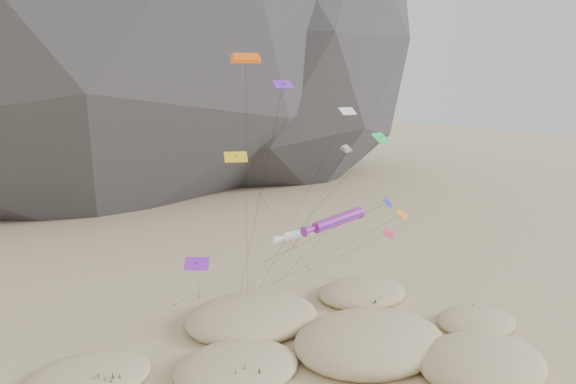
% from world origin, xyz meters
% --- Properties ---
extents(ground, '(500.00, 500.00, 0.00)m').
position_xyz_m(ground, '(0.00, 0.00, 0.00)').
color(ground, '#CCB789').
rests_on(ground, ground).
extents(dunes, '(49.84, 36.22, 4.09)m').
position_xyz_m(dunes, '(-2.09, 4.34, 0.74)').
color(dunes, '#CCB789').
rests_on(dunes, ground).
extents(dune_grass, '(41.96, 28.96, 1.51)m').
position_xyz_m(dune_grass, '(-0.65, 3.50, 0.86)').
color(dune_grass, black).
rests_on(dune_grass, ground).
extents(kite_stakes, '(21.67, 5.37, 0.30)m').
position_xyz_m(kite_stakes, '(1.97, 24.84, 0.15)').
color(kite_stakes, '#3F2D1E').
rests_on(kite_stakes, ground).
extents(rainbow_tube_kite, '(8.82, 17.15, 13.62)m').
position_xyz_m(rainbow_tube_kite, '(2.52, 8.82, 12.64)').
color(rainbow_tube_kite, '#FF1A46').
rests_on(rainbow_tube_kite, ground).
extents(white_tube_kite, '(7.14, 12.71, 11.93)m').
position_xyz_m(white_tube_kite, '(0.09, 11.10, 11.22)').
color(white_tube_kite, white).
rests_on(white_tube_kite, ground).
extents(orange_parafoil, '(8.55, 13.55, 29.69)m').
position_xyz_m(orange_parafoil, '(-6.58, 11.56, 28.82)').
color(orange_parafoil, '#EE5A0C').
rests_on(orange_parafoil, ground).
extents(multi_parafoil, '(4.51, 11.61, 19.65)m').
position_xyz_m(multi_parafoil, '(9.00, 15.18, 18.97)').
color(multi_parafoil, '#F85A1A').
rests_on(multi_parafoil, ground).
extents(delta_kites, '(29.46, 23.23, 27.09)m').
position_xyz_m(delta_kites, '(3.40, 11.02, 16.41)').
color(delta_kites, purple).
rests_on(delta_kites, ground).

